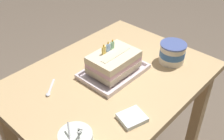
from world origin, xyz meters
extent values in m
cube|color=tan|center=(0.00, 0.00, 0.75)|extent=(1.00, 0.75, 0.04)
cube|color=tan|center=(0.44, -0.31, 0.37)|extent=(0.06, 0.06, 0.73)
cube|color=tan|center=(0.44, 0.31, 0.37)|extent=(0.06, 0.06, 0.73)
cube|color=silver|center=(0.03, 0.01, 0.77)|extent=(0.32, 0.22, 0.01)
cube|color=silver|center=(0.03, -0.10, 0.79)|extent=(0.32, 0.01, 0.02)
cube|color=silver|center=(0.03, 0.11, 0.79)|extent=(0.32, 0.01, 0.02)
cube|color=silver|center=(-0.12, 0.01, 0.79)|extent=(0.01, 0.20, 0.02)
cube|color=silver|center=(0.18, 0.01, 0.79)|extent=(0.01, 0.20, 0.02)
cube|color=beige|center=(0.03, 0.01, 0.81)|extent=(0.23, 0.17, 0.03)
cube|color=beige|center=(0.03, 0.01, 0.84)|extent=(0.23, 0.16, 0.02)
cube|color=beige|center=(0.03, 0.01, 0.87)|extent=(0.23, 0.17, 0.03)
cube|color=beige|center=(0.03, -0.01, 0.89)|extent=(0.17, 0.03, 0.00)
cube|color=#EFC64C|center=(0.00, 0.04, 0.90)|extent=(0.02, 0.01, 0.04)
ellipsoid|color=yellow|center=(0.00, 0.04, 0.93)|extent=(0.01, 0.01, 0.01)
cube|color=#8CB7EA|center=(0.03, 0.04, 0.90)|extent=(0.02, 0.01, 0.04)
ellipsoid|color=yellow|center=(0.03, 0.04, 0.93)|extent=(0.01, 0.01, 0.01)
cube|color=#99DB9E|center=(0.06, 0.04, 0.90)|extent=(0.02, 0.01, 0.04)
ellipsoid|color=yellow|center=(0.06, 0.04, 0.93)|extent=(0.01, 0.01, 0.01)
cylinder|color=silver|center=(-0.40, -0.21, 0.84)|extent=(0.12, 0.12, 0.03)
cylinder|color=silver|center=(-0.39, -0.22, 0.87)|extent=(0.05, 0.03, 0.05)
cylinder|color=silver|center=(-0.42, -0.19, 0.87)|extent=(0.04, 0.05, 0.05)
cylinder|color=silver|center=(-0.38, -0.21, 0.87)|extent=(0.02, 0.05, 0.05)
cylinder|color=silver|center=(0.31, -0.15, 0.82)|extent=(0.13, 0.13, 0.10)
cylinder|color=#386BB2|center=(0.31, -0.15, 0.83)|extent=(0.13, 0.13, 0.04)
cylinder|color=#4D5FA0|center=(0.31, -0.15, 0.88)|extent=(0.14, 0.14, 0.01)
ellipsoid|color=silver|center=(-0.29, 0.11, 0.78)|extent=(0.03, 0.03, 0.01)
cube|color=silver|center=(-0.24, 0.15, 0.77)|extent=(0.09, 0.07, 0.00)
cube|color=white|center=(-0.15, -0.26, 0.78)|extent=(0.13, 0.12, 0.02)
camera|label=1|loc=(-0.78, -0.72, 1.59)|focal=43.75mm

